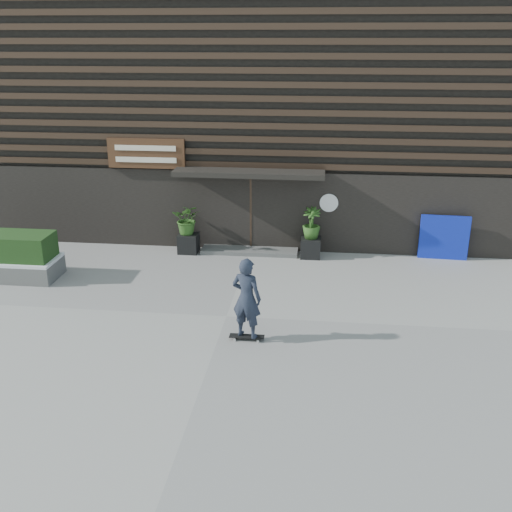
# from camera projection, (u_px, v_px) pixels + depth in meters

# --- Properties ---
(ground) EXTENTS (80.00, 80.00, 0.00)m
(ground) POSITION_uv_depth(u_px,v_px,m) (226.00, 316.00, 14.50)
(ground) COLOR gray
(ground) RESTS_ON ground
(entrance_step) EXTENTS (3.00, 0.80, 0.12)m
(entrance_step) POSITION_uv_depth(u_px,v_px,m) (250.00, 250.00, 18.77)
(entrance_step) COLOR #50504D
(entrance_step) RESTS_ON ground
(planter_pot_left) EXTENTS (0.60, 0.60, 0.60)m
(planter_pot_left) POSITION_uv_depth(u_px,v_px,m) (189.00, 243.00, 18.70)
(planter_pot_left) COLOR black
(planter_pot_left) RESTS_ON ground
(bamboo_left) EXTENTS (0.86, 0.75, 0.96)m
(bamboo_left) POSITION_uv_depth(u_px,v_px,m) (188.00, 219.00, 18.43)
(bamboo_left) COLOR #2D591E
(bamboo_left) RESTS_ON planter_pot_left
(planter_pot_right) EXTENTS (0.60, 0.60, 0.60)m
(planter_pot_right) POSITION_uv_depth(u_px,v_px,m) (311.00, 248.00, 18.29)
(planter_pot_right) COLOR black
(planter_pot_right) RESTS_ON ground
(bamboo_right) EXTENTS (0.54, 0.54, 0.96)m
(bamboo_right) POSITION_uv_depth(u_px,v_px,m) (311.00, 223.00, 18.02)
(bamboo_right) COLOR #2D591E
(bamboo_right) RESTS_ON planter_pot_right
(blue_tarp) EXTENTS (1.45, 0.20, 1.35)m
(blue_tarp) POSITION_uv_depth(u_px,v_px,m) (444.00, 237.00, 18.02)
(blue_tarp) COLOR #0D1DAA
(blue_tarp) RESTS_ON ground
(building) EXTENTS (18.00, 11.00, 8.00)m
(building) POSITION_uv_depth(u_px,v_px,m) (267.00, 104.00, 22.40)
(building) COLOR black
(building) RESTS_ON ground
(skateboarder) EXTENTS (0.78, 0.62, 1.94)m
(skateboarder) POSITION_uv_depth(u_px,v_px,m) (247.00, 298.00, 13.04)
(skateboarder) COLOR black
(skateboarder) RESTS_ON ground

